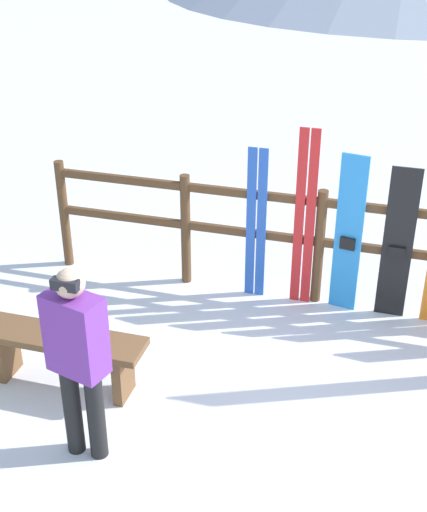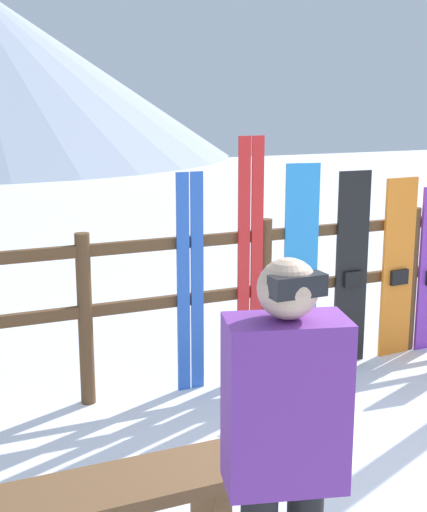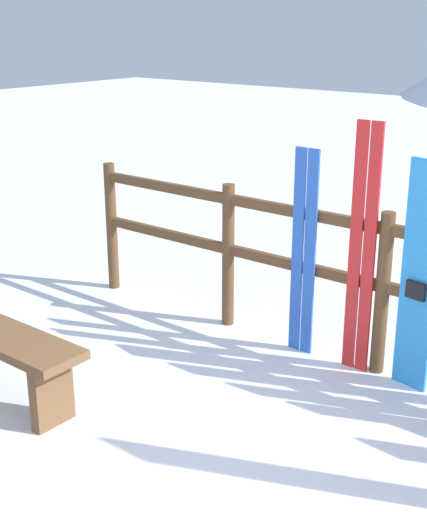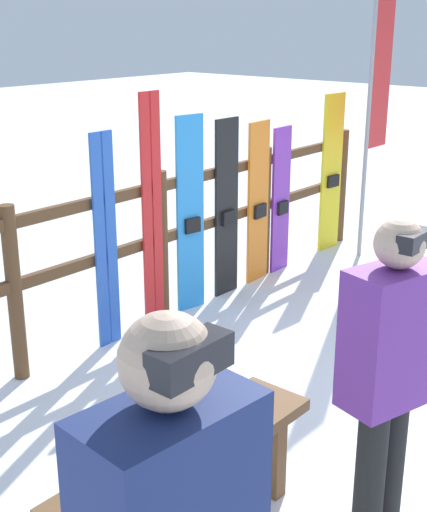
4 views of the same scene
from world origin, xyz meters
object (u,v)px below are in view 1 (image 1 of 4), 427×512
person_purple (77,353)px  ski_pair_red (305,219)px  snowboard_blue (348,235)px  snowboard_black_stripe (398,245)px  bench (62,348)px  ski_pair_blue (256,224)px

person_purple → ski_pair_red: (1.14, 2.53, -0.00)m
person_purple → ski_pair_red: size_ratio=0.87×
person_purple → snowboard_blue: (1.56, 2.53, -0.11)m
person_purple → snowboard_black_stripe: bearing=51.5°
bench → snowboard_black_stripe: (2.53, 1.86, 0.39)m
bench → snowboard_blue: snowboard_blue is taller
person_purple → snowboard_blue: 2.97m
ski_pair_blue → snowboard_black_stripe: ski_pair_blue is taller
snowboard_blue → snowboard_black_stripe: 0.46m
person_purple → snowboard_black_stripe: size_ratio=1.02×
ski_pair_red → snowboard_blue: ski_pair_red is taller
bench → ski_pair_red: size_ratio=0.78×
bench → ski_pair_blue: bearing=57.6°
snowboard_black_stripe → person_purple: bearing=-128.5°
bench → snowboard_black_stripe: snowboard_black_stripe is taller
bench → snowboard_black_stripe: 3.16m
ski_pair_blue → ski_pair_red: size_ratio=0.87×
person_purple → snowboard_black_stripe: 3.24m
bench → ski_pair_blue: ski_pair_blue is taller
bench → ski_pair_red: (1.65, 1.86, 0.53)m
snowboard_black_stripe → ski_pair_red: bearing=179.8°
ski_pair_red → person_purple: bearing=-114.1°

